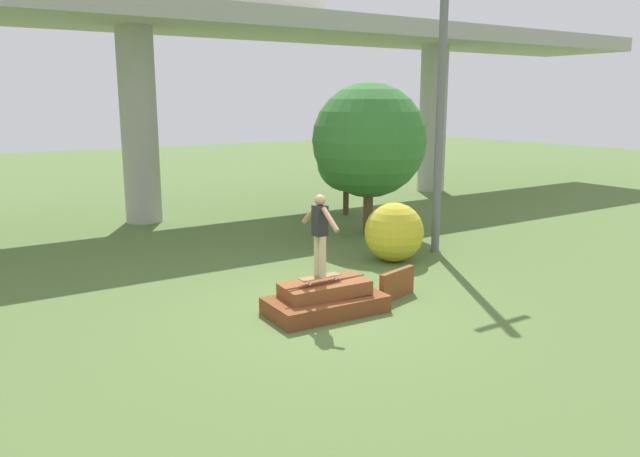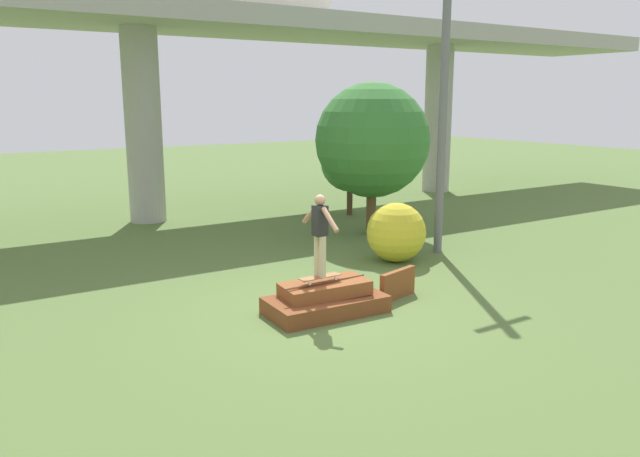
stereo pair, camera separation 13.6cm
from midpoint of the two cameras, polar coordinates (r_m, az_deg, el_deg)
name	(u,v)px [view 2 (the right image)]	position (r m, az deg, el deg)	size (l,w,h in m)	color
ground_plane	(326,313)	(11.30, 0.86, -7.71)	(80.00, 80.00, 0.00)	#567038
scrap_pile	(325,300)	(11.25, 0.84, -6.54)	(2.15, 1.23, 0.60)	brown
scrap_plank_loose	(398,284)	(12.13, 7.43, -5.06)	(1.00, 0.37, 0.55)	brown
skateboard	(320,277)	(11.08, 0.35, -4.46)	(0.80, 0.23, 0.09)	brown
skater	(320,230)	(10.88, 0.36, -0.17)	(0.22, 1.08, 1.47)	#C6B78E
highway_overpass	(138,33)	(20.02, -16.11, 16.84)	(44.00, 4.59, 6.47)	#A8A59E
utility_pole	(444,96)	(15.48, 11.48, 11.79)	(1.30, 0.20, 7.42)	slate
tree_behind_left	(350,162)	(20.40, 2.95, 6.05)	(1.90, 1.90, 2.69)	#4C3823
tree_behind_right	(372,141)	(17.39, 5.03, 8.02)	(3.15, 3.15, 4.22)	brown
bush_yellow_flowering	(396,232)	(14.72, 7.24, -0.35)	(1.40, 1.40, 1.40)	gold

